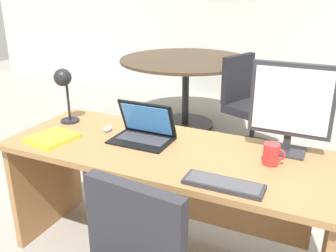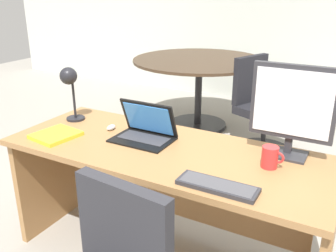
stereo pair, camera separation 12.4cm
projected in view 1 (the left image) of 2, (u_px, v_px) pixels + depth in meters
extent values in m
plane|color=gray|center=(233.00, 161.00, 3.58)|extent=(12.00, 12.00, 0.00)
cube|color=#9E7042|center=(165.00, 151.00, 2.06)|extent=(1.80, 0.71, 0.03)
cube|color=#9E7042|center=(48.00, 178.00, 2.54)|extent=(0.04, 0.62, 0.71)
cube|color=#9E7042|center=(327.00, 252.00, 1.84)|extent=(0.04, 0.62, 0.71)
cube|color=#9E7042|center=(183.00, 183.00, 2.40)|extent=(1.59, 0.02, 0.49)
cube|color=#2D2D33|center=(286.00, 151.00, 2.01)|extent=(0.20, 0.16, 0.01)
cube|color=#2D2D33|center=(287.00, 142.00, 2.00)|extent=(0.04, 0.02, 0.09)
cube|color=#2D2D33|center=(292.00, 100.00, 1.90)|extent=(0.42, 0.04, 0.38)
cube|color=white|center=(291.00, 101.00, 1.89)|extent=(0.38, 0.00, 0.33)
cube|color=black|center=(141.00, 140.00, 2.14)|extent=(0.34, 0.23, 0.01)
cube|color=#38383D|center=(143.00, 138.00, 2.15)|extent=(0.29, 0.13, 0.00)
cube|color=black|center=(147.00, 118.00, 2.17)|extent=(0.34, 0.09, 0.21)
cube|color=#3F8CEA|center=(146.00, 119.00, 2.16)|extent=(0.30, 0.07, 0.18)
cube|color=#2D2D33|center=(224.00, 184.00, 1.66)|extent=(0.36, 0.12, 0.02)
cube|color=#47474C|center=(224.00, 182.00, 1.66)|extent=(0.33, 0.10, 0.00)
ellipsoid|color=silver|center=(108.00, 129.00, 2.29)|extent=(0.04, 0.07, 0.03)
cylinder|color=black|center=(70.00, 120.00, 2.45)|extent=(0.12, 0.12, 0.01)
cylinder|color=black|center=(68.00, 101.00, 2.40)|extent=(0.02, 0.02, 0.25)
sphere|color=black|center=(63.00, 77.00, 2.32)|extent=(0.11, 0.11, 0.11)
cube|color=yellow|center=(52.00, 138.00, 2.16)|extent=(0.25, 0.27, 0.02)
cylinder|color=red|center=(271.00, 154.00, 1.85)|extent=(0.08, 0.08, 0.11)
torus|color=red|center=(280.00, 155.00, 1.84)|extent=(0.06, 0.01, 0.06)
cube|color=#2D2D33|center=(135.00, 234.00, 1.46)|extent=(0.44, 0.10, 0.43)
cylinder|color=black|center=(185.00, 124.00, 4.47)|extent=(0.67, 0.67, 0.04)
cylinder|color=black|center=(185.00, 93.00, 4.33)|extent=(0.08, 0.08, 0.73)
cylinder|color=#3F2D1E|center=(186.00, 60.00, 4.20)|extent=(1.49, 1.49, 0.03)
cylinder|color=black|center=(251.00, 148.00, 3.82)|extent=(0.56, 0.56, 0.04)
cylinder|color=black|center=(252.00, 130.00, 3.74)|extent=(0.05, 0.05, 0.36)
cube|color=black|center=(254.00, 109.00, 3.67)|extent=(0.60, 0.60, 0.08)
cube|color=black|center=(238.00, 78.00, 3.72)|extent=(0.22, 0.43, 0.46)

